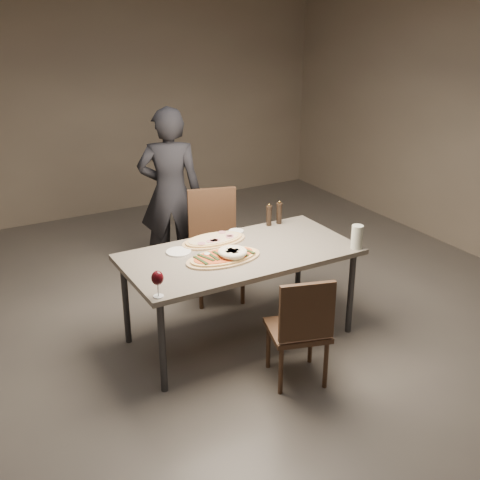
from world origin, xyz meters
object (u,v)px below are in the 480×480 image
dining_table (240,259)px  diner (170,193)px  chair_near (301,326)px  chair_far (215,238)px  pepper_mill_left (269,215)px  bread_basket (232,254)px  ham_pizza (214,240)px  carafe (357,237)px  zucchini_pizza (224,257)px

dining_table → diner: bearing=89.0°
chair_near → diner: diner is taller
dining_table → chair_far: bearing=76.6°
chair_far → chair_near: bearing=100.5°
dining_table → pepper_mill_left: 0.65m
bread_basket → chair_far: chair_far is taller
pepper_mill_left → chair_far: chair_far is taller
bread_basket → diner: bearing=84.6°
bread_basket → dining_table: bearing=38.8°
ham_pizza → chair_near: size_ratio=0.64×
pepper_mill_left → chair_far: bearing=126.1°
carafe → diner: 1.95m
chair_near → diner: (-0.03, 2.17, 0.36)m
dining_table → carafe: 0.93m
zucchini_pizza → dining_table: bearing=-5.9°
zucchini_pizza → diner: bearing=57.9°
ham_pizza → carafe: size_ratio=2.89×
chair_far → carafe: bearing=133.9°
chair_far → diner: diner is taller
bread_basket → pepper_mill_left: 0.78m
zucchini_pizza → pepper_mill_left: (0.67, 0.44, 0.08)m
bread_basket → chair_far: (0.31, 0.90, -0.25)m
ham_pizza → carafe: 1.13m
dining_table → chair_far: 0.84m
zucchini_pizza → ham_pizza: size_ratio=1.10×
ham_pizza → carafe: (0.91, -0.66, 0.08)m
chair_far → diner: 0.68m
bread_basket → diner: 1.50m
dining_table → diner: size_ratio=1.08×
chair_far → diner: (-0.17, 0.60, 0.28)m
dining_table → ham_pizza: size_ratio=3.31×
carafe → chair_far: chair_far is taller
carafe → diner: diner is taller
pepper_mill_left → carafe: (0.33, -0.76, 0.00)m
pepper_mill_left → chair_far: size_ratio=0.20×
bread_basket → ham_pizza: bearing=84.5°
bread_basket → carafe: (0.95, -0.28, 0.05)m
ham_pizza → diner: (0.11, 1.12, 0.06)m
ham_pizza → pepper_mill_left: 0.60m
zucchini_pizza → chair_far: bearing=42.6°
ham_pizza → carafe: bearing=-58.9°
zucchini_pizza → chair_near: 0.80m
chair_near → diner: size_ratio=0.51×
dining_table → ham_pizza: bearing=106.5°
dining_table → pepper_mill_left: size_ratio=9.17×
ham_pizza → chair_near: 1.09m
chair_far → dining_table: bearing=92.1°
zucchini_pizza → pepper_mill_left: 0.81m
ham_pizza → chair_near: chair_near is taller
zucchini_pizza → carafe: (1.00, -0.32, 0.08)m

